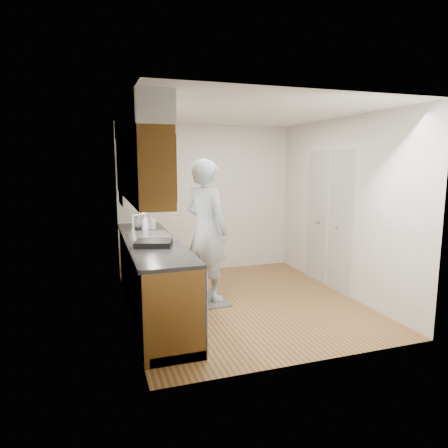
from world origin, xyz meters
name	(u,v)px	position (x,y,z in m)	size (l,w,h in m)	color
floor	(243,302)	(0.00, 0.00, 0.00)	(3.50, 3.50, 0.00)	#9A693A
ceiling	(244,112)	(0.00, 0.00, 2.50)	(3.50, 3.50, 0.00)	white
wall_left	(126,215)	(-1.50, 0.00, 1.25)	(0.02, 3.50, 2.50)	silver
wall_right	(341,207)	(1.50, 0.00, 1.25)	(0.02, 3.50, 2.50)	silver
wall_back	(207,199)	(0.00, 1.75, 1.25)	(3.00, 0.02, 2.50)	silver
counter	(153,275)	(-1.20, 0.00, 0.49)	(0.64, 2.80, 1.30)	brown
upper_cabinets	(138,156)	(-1.33, 0.05, 1.95)	(0.47, 2.80, 1.21)	brown
closet_door	(328,219)	(1.49, 0.30, 1.02)	(0.02, 1.22, 2.05)	silver
floor_mat	(207,298)	(-0.43, 0.26, 0.01)	(0.47, 0.80, 0.02)	#57575A
person	(206,221)	(-0.43, 0.26, 1.10)	(0.76, 0.51, 2.16)	#A1B7C4
soap_bottle_a	(145,222)	(-1.20, 0.62, 1.06)	(0.09, 0.09, 0.24)	white
soap_bottle_b	(151,221)	(-1.10, 0.80, 1.05)	(0.10, 0.10, 0.21)	white
soap_bottle_c	(137,221)	(-1.27, 0.95, 1.03)	(0.14, 0.14, 0.18)	white
steel_can	(152,224)	(-1.08, 0.81, 1.00)	(0.07, 0.07, 0.12)	#A5A5AA
dish_rack	(154,243)	(-1.24, -0.39, 0.97)	(0.40, 0.34, 0.06)	black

